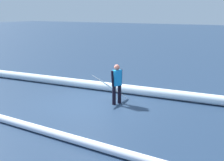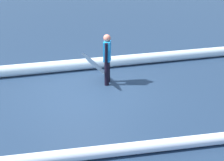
{
  "view_description": "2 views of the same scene",
  "coord_description": "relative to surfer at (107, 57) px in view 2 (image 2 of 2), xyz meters",
  "views": [
    {
      "loc": [
        -6.47,
        9.54,
        3.58
      ],
      "look_at": [
        -1.46,
        0.78,
        1.27
      ],
      "focal_mm": 49.23,
      "sensor_mm": 36.0,
      "label": 1
    },
    {
      "loc": [
        0.96,
        7.53,
        3.26
      ],
      "look_at": [
        -0.54,
        1.51,
        0.9
      ],
      "focal_mm": 45.19,
      "sensor_mm": 36.0,
      "label": 2
    }
  ],
  "objects": [
    {
      "name": "wave_crest_foreground",
      "position": [
        3.01,
        -1.42,
        -0.68
      ],
      "size": [
        21.54,
        1.64,
        0.4
      ],
      "primitive_type": "cylinder",
      "rotation": [
        0.0,
        1.57,
        0.06
      ],
      "color": "white",
      "rests_on": "ground_plane"
    },
    {
      "name": "ground_plane",
      "position": [
        0.9,
        0.56,
        -0.88
      ],
      "size": [
        141.99,
        141.99,
        0.0
      ],
      "primitive_type": "plane",
      "color": "#21344F"
    },
    {
      "name": "surfboard",
      "position": [
        0.35,
        -0.13,
        -0.28
      ],
      "size": [
        1.17,
        1.5,
        1.23
      ],
      "color": "white",
      "rests_on": "ground_plane"
    },
    {
      "name": "surfer",
      "position": [
        0.0,
        0.0,
        0.0
      ],
      "size": [
        0.31,
        0.54,
        1.56
      ],
      "rotation": [
        0.0,
        0.0,
        4.35
      ],
      "color": "black",
      "rests_on": "ground_plane"
    }
  ]
}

